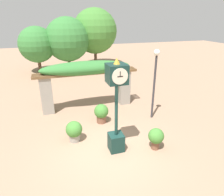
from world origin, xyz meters
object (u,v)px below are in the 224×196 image
Objects in this scene: potted_plant_near_left at (74,130)px; lamp_post at (155,74)px; potted_plant_near_right at (101,113)px; potted_plant_far_left at (156,137)px; pedestal_clock at (116,104)px.

potted_plant_near_left is 4.40m from lamp_post.
potted_plant_far_left is (1.42, -2.59, 0.00)m from potted_plant_near_right.
potted_plant_near_right is 0.27× the size of lamp_post.
potted_plant_near_left is at bearing 143.31° from pedestal_clock.
lamp_post reaches higher than potted_plant_far_left.
lamp_post is (3.92, 0.89, 1.77)m from potted_plant_near_left.
potted_plant_near_left reaches higher than potted_plant_far_left.
pedestal_clock is 1.04× the size of lamp_post.
potted_plant_far_left is at bearing -26.73° from potted_plant_near_left.
potted_plant_near_right reaches higher than potted_plant_far_left.
lamp_post is at bearing 65.04° from potted_plant_far_left.
potted_plant_near_left is 1.02× the size of potted_plant_far_left.
potted_plant_near_right reaches higher than potted_plant_near_left.
pedestal_clock is 3.20m from lamp_post.
lamp_post is at bearing 37.59° from pedestal_clock.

